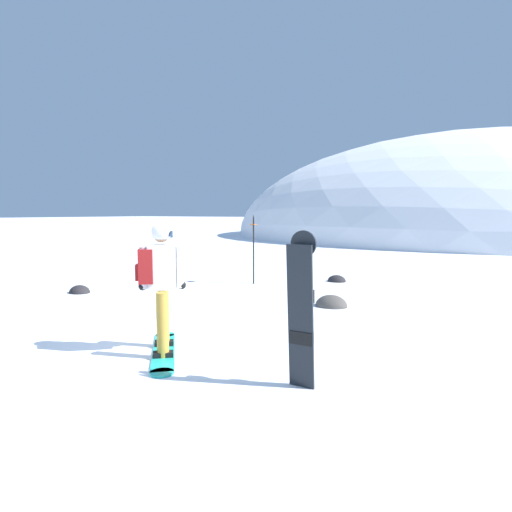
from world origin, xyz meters
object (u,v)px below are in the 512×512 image
object	(u,v)px
snowboarder_main	(160,284)
rock_dark	(337,281)
rock_small	(331,306)
piste_marker_near	(254,244)
rock_mid	(80,293)
spare_snowboard	(301,309)

from	to	relation	value
snowboarder_main	rock_dark	world-z (taller)	snowboarder_main
rock_small	piste_marker_near	bearing A→B (deg)	150.40
snowboarder_main	piste_marker_near	world-z (taller)	piste_marker_near
rock_dark	rock_mid	bearing A→B (deg)	-134.68
spare_snowboard	rock_small	xyz separation A→B (m)	(-1.15, 3.95, -0.84)
spare_snowboard	piste_marker_near	size ratio (longest dim) A/B	0.92
spare_snowboard	rock_dark	world-z (taller)	spare_snowboard
snowboarder_main	rock_dark	size ratio (longest dim) A/B	3.45
rock_small	snowboarder_main	bearing A→B (deg)	-103.44
rock_mid	spare_snowboard	bearing A→B (deg)	-19.58
rock_mid	rock_small	world-z (taller)	rock_small
snowboarder_main	rock_small	bearing A→B (deg)	76.56
rock_dark	rock_small	size ratio (longest dim) A/B	0.78
piste_marker_near	rock_small	size ratio (longest dim) A/B	2.81
snowboarder_main	rock_dark	distance (m)	6.87
rock_mid	piste_marker_near	bearing A→B (deg)	48.04
rock_dark	rock_small	distance (m)	3.15
snowboarder_main	rock_mid	bearing A→B (deg)	153.96
piste_marker_near	rock_small	world-z (taller)	piste_marker_near
rock_dark	snowboarder_main	bearing A→B (deg)	-89.43
rock_small	rock_dark	bearing A→B (deg)	108.17
spare_snowboard	rock_mid	xyz separation A→B (m)	(-6.65, 2.37, -0.84)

